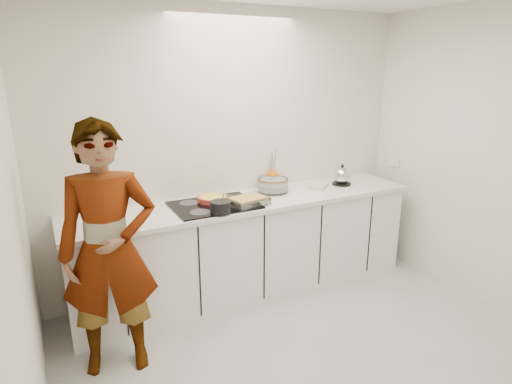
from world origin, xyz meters
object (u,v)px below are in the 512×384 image
saucepan (220,207)px  cook (109,251)px  kettle (342,176)px  baking_dish (248,200)px  hob (214,205)px  utensil_crock (273,180)px  mixing_bowl (273,186)px  tart_dish (212,198)px

saucepan → cook: (-0.93, -0.28, -0.09)m
kettle → cook: cook is taller
baking_dish → kettle: kettle is taller
hob → utensil_crock: bearing=20.7°
utensil_crock → mixing_bowl: bearing=-119.4°
mixing_bowl → utensil_crock: 0.16m
saucepan → kettle: bearing=10.5°
saucepan → cook: cook is taller
baking_dish → utensil_crock: (0.48, 0.41, 0.03)m
tart_dish → hob: bearing=-103.8°
hob → mixing_bowl: size_ratio=1.85×
kettle → tart_dish: bearing=177.9°
tart_dish → utensil_crock: 0.74m
saucepan → mixing_bowl: size_ratio=0.52×
kettle → utensil_crock: 0.71m
mixing_bowl → kettle: size_ratio=1.56×
utensil_crock → saucepan: bearing=-147.0°
kettle → cook: 2.44m
baking_dish → cook: (-1.22, -0.37, -0.07)m
saucepan → kettle: kettle is taller
baking_dish → utensil_crock: bearing=40.9°
tart_dish → kettle: size_ratio=1.09×
tart_dish → cook: bearing=-148.6°
saucepan → utensil_crock: size_ratio=1.35×
kettle → hob: bearing=-178.0°
saucepan → baking_dish: size_ratio=0.55×
tart_dish → utensil_crock: (0.72, 0.18, 0.04)m
kettle → utensil_crock: bearing=161.1°
utensil_crock → cook: (-1.70, -0.78, -0.10)m
hob → mixing_bowl: (0.66, 0.14, 0.06)m
saucepan → tart_dish: bearing=80.0°
hob → mixing_bowl: bearing=12.2°
tart_dish → cook: cook is taller
kettle → cook: size_ratio=0.14×
mixing_bowl → kettle: 0.76m
saucepan → mixing_bowl: saucepan is taller
tart_dish → mixing_bowl: (0.64, 0.04, 0.02)m
hob → utensil_crock: size_ratio=4.82×
hob → saucepan: bearing=-98.2°
saucepan → utensil_crock: (0.77, 0.50, 0.01)m
kettle → cook: (-2.38, -0.55, -0.12)m
tart_dish → mixing_bowl: 0.64m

